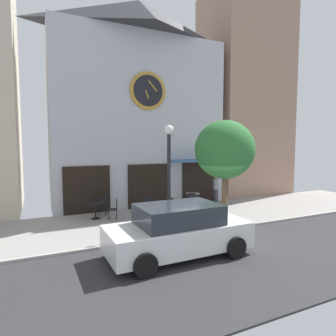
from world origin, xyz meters
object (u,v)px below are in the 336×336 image
object	(u,v)px
street_lamp	(169,177)
cafe_chair_near_tree	(103,203)
cafe_table_rightmost	(95,207)
cafe_chair_right_end	(148,205)
cafe_chair_facing_wall	(115,208)
street_tree	(225,150)
parked_car_white	(178,231)
cafe_chair_corner	(192,200)
pedestrian_grey	(216,189)
cafe_chair_curbside	(169,206)
cafe_table_center	(193,197)
cafe_chair_mid_row	(164,212)
cafe_table_leftmost	(155,208)

from	to	relation	value
street_lamp	cafe_chair_near_tree	world-z (taller)	street_lamp
street_lamp	cafe_table_rightmost	size ratio (longest dim) A/B	5.57
cafe_table_rightmost	cafe_chair_right_end	distance (m)	2.39
street_lamp	cafe_chair_facing_wall	world-z (taller)	street_lamp
street_lamp	street_tree	xyz separation A→B (m)	(2.42, -0.24, 1.04)
street_tree	parked_car_white	size ratio (longest dim) A/B	1.00
cafe_chair_corner	parked_car_white	bearing A→B (deg)	-123.37
cafe_chair_right_end	parked_car_white	distance (m)	4.88
pedestrian_grey	cafe_chair_corner	bearing A→B (deg)	-161.53
cafe_chair_right_end	cafe_chair_near_tree	bearing A→B (deg)	146.96
parked_car_white	cafe_chair_curbside	bearing A→B (deg)	68.40
street_tree	cafe_chair_corner	size ratio (longest dim) A/B	4.81
cafe_chair_facing_wall	pedestrian_grey	distance (m)	5.97
cafe_chair_right_end	street_tree	bearing A→B (deg)	-47.80
cafe_table_center	cafe_chair_mid_row	world-z (taller)	cafe_chair_mid_row
cafe_chair_near_tree	parked_car_white	xyz separation A→B (m)	(1.00, -6.00, 0.23)
street_lamp	cafe_chair_facing_wall	xyz separation A→B (m)	(-1.53, 2.47, -1.54)
parked_car_white	pedestrian_grey	bearing A→B (deg)	47.40
cafe_table_center	parked_car_white	distance (m)	6.87
cafe_chair_mid_row	cafe_table_leftmost	bearing A→B (deg)	93.81
cafe_chair_right_end	parked_car_white	size ratio (longest dim) A/B	0.21
cafe_chair_mid_row	parked_car_white	world-z (taller)	parked_car_white
cafe_table_rightmost	cafe_chair_curbside	bearing A→B (deg)	-18.70
street_tree	cafe_chair_near_tree	bearing A→B (deg)	137.89
cafe_table_rightmost	cafe_chair_near_tree	distance (m)	0.84
cafe_table_center	cafe_table_leftmost	bearing A→B (deg)	-149.01
cafe_chair_curbside	cafe_chair_facing_wall	xyz separation A→B (m)	(-2.40, 0.64, 0.00)
cafe_chair_right_end	pedestrian_grey	distance (m)	4.43
cafe_table_leftmost	cafe_table_center	world-z (taller)	cafe_table_leftmost
cafe_chair_right_end	cafe_chair_facing_wall	world-z (taller)	same
street_tree	cafe_table_rightmost	world-z (taller)	street_tree
cafe_table_leftmost	cafe_chair_near_tree	distance (m)	2.75
parked_car_white	cafe_chair_right_end	bearing A→B (deg)	79.79
street_lamp	cafe_table_center	bearing A→B (deg)	48.12
cafe_table_rightmost	cafe_chair_facing_wall	world-z (taller)	cafe_chair_facing_wall
cafe_chair_mid_row	parked_car_white	size ratio (longest dim) A/B	0.21
cafe_chair_near_tree	cafe_chair_curbside	size ratio (longest dim) A/B	1.00
cafe_chair_facing_wall	cafe_table_center	bearing A→B (deg)	10.59
street_tree	parked_car_white	world-z (taller)	street_tree
cafe_chair_corner	parked_car_white	distance (m)	6.01
cafe_chair_right_end	pedestrian_grey	world-z (taller)	pedestrian_grey
street_lamp	cafe_chair_mid_row	distance (m)	1.72
cafe_table_center	pedestrian_grey	size ratio (longest dim) A/B	0.44
street_tree	cafe_table_rightmost	distance (m)	6.21
street_lamp	cafe_chair_corner	bearing A→B (deg)	46.14
cafe_chair_curbside	cafe_chair_right_end	world-z (taller)	same
cafe_chair_near_tree	cafe_chair_facing_wall	size ratio (longest dim) A/B	1.00
street_tree	cafe_chair_corner	distance (m)	3.83
cafe_chair_near_tree	cafe_chair_facing_wall	world-z (taller)	same
cafe_table_leftmost	pedestrian_grey	xyz separation A→B (m)	(4.33, 1.66, 0.31)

